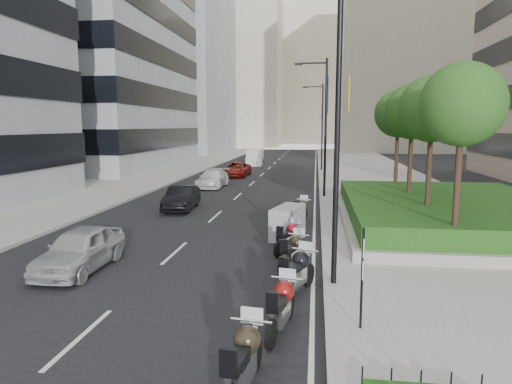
% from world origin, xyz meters
% --- Properties ---
extents(ground, '(160.00, 160.00, 0.00)m').
position_xyz_m(ground, '(0.00, 0.00, 0.00)').
color(ground, black).
rests_on(ground, ground).
extents(sidewalk_right, '(10.00, 100.00, 0.15)m').
position_xyz_m(sidewalk_right, '(9.00, 30.00, 0.07)').
color(sidewalk_right, '#9E9B93').
rests_on(sidewalk_right, ground).
extents(sidewalk_left, '(8.00, 100.00, 0.15)m').
position_xyz_m(sidewalk_left, '(-12.00, 30.00, 0.07)').
color(sidewalk_left, '#9E9B93').
rests_on(sidewalk_left, ground).
extents(lane_edge, '(0.12, 100.00, 0.01)m').
position_xyz_m(lane_edge, '(3.70, 30.00, 0.01)').
color(lane_edge, silver).
rests_on(lane_edge, ground).
extents(lane_centre, '(0.12, 100.00, 0.01)m').
position_xyz_m(lane_centre, '(-1.50, 30.00, 0.01)').
color(lane_centre, silver).
rests_on(lane_centre, ground).
extents(building_grey_far, '(22.00, 26.00, 30.00)m').
position_xyz_m(building_grey_far, '(-24.00, 70.00, 15.00)').
color(building_grey_far, gray).
rests_on(building_grey_far, ground).
extents(building_cream_right, '(28.00, 24.00, 36.00)m').
position_xyz_m(building_cream_right, '(22.00, 80.00, 18.00)').
color(building_cream_right, '#B7AD93').
rests_on(building_cream_right, ground).
extents(building_cream_left, '(26.00, 24.00, 34.00)m').
position_xyz_m(building_cream_left, '(-18.00, 100.00, 17.00)').
color(building_cream_left, '#B7AD93').
rests_on(building_cream_left, ground).
extents(building_cream_centre, '(30.00, 24.00, 38.00)m').
position_xyz_m(building_cream_centre, '(2.00, 120.00, 19.00)').
color(building_cream_centre, '#B7AD93').
rests_on(building_cream_centre, ground).
extents(planter, '(10.00, 14.00, 0.40)m').
position_xyz_m(planter, '(10.00, 10.00, 0.35)').
color(planter, gray).
rests_on(planter, sidewalk_right).
extents(hedge, '(9.40, 13.40, 0.80)m').
position_xyz_m(hedge, '(10.00, 10.00, 0.95)').
color(hedge, '#1A4E16').
rests_on(hedge, planter).
extents(tree_0, '(2.80, 2.80, 6.30)m').
position_xyz_m(tree_0, '(8.50, 4.00, 5.42)').
color(tree_0, '#332319').
rests_on(tree_0, planter).
extents(tree_1, '(2.80, 2.80, 6.30)m').
position_xyz_m(tree_1, '(8.50, 8.00, 5.42)').
color(tree_1, '#332319').
rests_on(tree_1, planter).
extents(tree_2, '(2.80, 2.80, 6.30)m').
position_xyz_m(tree_2, '(8.50, 12.00, 5.42)').
color(tree_2, '#332319').
rests_on(tree_2, planter).
extents(tree_3, '(2.80, 2.80, 6.30)m').
position_xyz_m(tree_3, '(8.50, 16.00, 5.42)').
color(tree_3, '#332319').
rests_on(tree_3, planter).
extents(lamp_post_0, '(2.34, 0.45, 9.00)m').
position_xyz_m(lamp_post_0, '(4.14, 1.00, 5.07)').
color(lamp_post_0, black).
rests_on(lamp_post_0, ground).
extents(lamp_post_1, '(2.34, 0.45, 9.00)m').
position_xyz_m(lamp_post_1, '(4.14, 18.00, 5.07)').
color(lamp_post_1, black).
rests_on(lamp_post_1, ground).
extents(lamp_post_2, '(2.34, 0.45, 9.00)m').
position_xyz_m(lamp_post_2, '(4.14, 36.00, 5.07)').
color(lamp_post_2, black).
rests_on(lamp_post_2, ground).
extents(parking_sign, '(0.06, 0.32, 2.50)m').
position_xyz_m(parking_sign, '(4.80, -2.00, 1.46)').
color(parking_sign, black).
rests_on(parking_sign, ground).
extents(motorcycle_0, '(0.79, 2.37, 1.18)m').
position_xyz_m(motorcycle_0, '(2.51, -4.71, 0.63)').
color(motorcycle_0, black).
rests_on(motorcycle_0, ground).
extents(motorcycle_1, '(0.76, 2.27, 1.14)m').
position_xyz_m(motorcycle_1, '(2.99, -2.09, 0.61)').
color(motorcycle_1, black).
rests_on(motorcycle_1, ground).
extents(motorcycle_2, '(1.11, 2.27, 1.19)m').
position_xyz_m(motorcycle_2, '(3.24, 0.32, 0.64)').
color(motorcycle_2, black).
rests_on(motorcycle_2, ground).
extents(motorcycle_3, '(0.95, 2.14, 1.11)m').
position_xyz_m(motorcycle_3, '(3.02, 2.55, 0.59)').
color(motorcycle_3, black).
rests_on(motorcycle_3, ground).
extents(motorcycle_4, '(1.02, 1.97, 1.05)m').
position_xyz_m(motorcycle_4, '(2.76, 4.65, 0.56)').
color(motorcycle_4, black).
rests_on(motorcycle_4, ground).
extents(motorcycle_5, '(1.46, 2.41, 1.37)m').
position_xyz_m(motorcycle_5, '(2.59, 6.78, 0.68)').
color(motorcycle_5, black).
rests_on(motorcycle_5, ground).
extents(motorcycle_6, '(0.82, 2.20, 1.11)m').
position_xyz_m(motorcycle_6, '(3.03, 9.99, 0.59)').
color(motorcycle_6, black).
rests_on(motorcycle_6, ground).
extents(car_a, '(1.68, 4.17, 1.42)m').
position_xyz_m(car_a, '(-3.96, 1.62, 0.71)').
color(car_a, '#AFAFB1').
rests_on(car_a, ground).
extents(car_b, '(1.68, 4.17, 1.35)m').
position_xyz_m(car_b, '(-3.83, 12.70, 0.67)').
color(car_b, black).
rests_on(car_b, ground).
extents(car_c, '(2.03, 4.68, 1.34)m').
position_xyz_m(car_c, '(-4.20, 22.30, 0.67)').
color(car_c, white).
rests_on(car_c, ground).
extents(car_d, '(2.34, 4.88, 1.34)m').
position_xyz_m(car_d, '(-3.71, 30.13, 0.67)').
color(car_d, maroon).
rests_on(car_d, ground).
extents(delivery_van, '(1.96, 4.67, 1.93)m').
position_xyz_m(delivery_van, '(-3.64, 42.80, 0.90)').
color(delivery_van, silver).
rests_on(delivery_van, ground).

